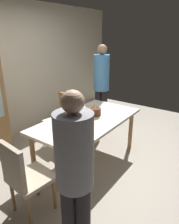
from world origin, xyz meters
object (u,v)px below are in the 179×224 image
Objects in this scene: dining_table at (88,124)px; birthday_cake at (95,112)px; plate_far_side at (73,117)px; person_celebrant at (75,171)px; person_guest at (101,83)px; chair_spindle_back at (60,121)px; plate_near_celebrant at (79,134)px; chair_upholstered at (24,176)px.

birthday_cake is (0.17, -0.02, 0.14)m from dining_table.
plate_far_side is 0.14× the size of person_celebrant.
dining_table is 1.00× the size of person_guest.
plate_far_side is at bearing -116.48° from chair_spindle_back.
person_guest is at bearing -14.00° from chair_spindle_back.
person_guest is (1.72, 0.75, 0.27)m from plate_near_celebrant.
person_celebrant is (-1.49, -1.60, 0.46)m from chair_spindle_back.
person_guest is (1.23, 0.53, 0.36)m from dining_table.
person_celebrant is at bearing -143.32° from plate_near_celebrant.
person_celebrant is 2.86m from person_guest.
chair_upholstered reaches higher than birthday_cake.
plate_near_celebrant is at bearing -163.96° from birthday_cake.
chair_spindle_back reaches higher than dining_table.
birthday_cake is 1.48m from chair_upholstered.
person_guest is at bearing 13.70° from plate_far_side.
plate_far_side is at bearing 40.36° from person_celebrant.
plate_far_side is 0.23× the size of chair_upholstered.
person_guest reaches higher than dining_table.
plate_near_celebrant is 0.23× the size of chair_spindle_back.
person_guest reaches higher than plate_near_celebrant.
chair_spindle_back is 0.53× the size of person_guest.
dining_table is 0.22m from birthday_cake.
person_celebrant is (-0.01, -0.73, 0.38)m from chair_upholstered.
birthday_cake is at bearing 2.17° from chair_upholstered.
plate_near_celebrant is 1.01m from person_celebrant.
birthday_cake is 1.27× the size of plate_near_celebrant.
plate_near_celebrant is at bearing -156.61° from dining_table.
dining_table is at bearing 23.39° from plate_near_celebrant.
plate_near_celebrant and plate_far_side have the same top height.
chair_upholstered is at bearing -166.31° from plate_far_side.
birthday_cake is at bearing 28.24° from person_celebrant.
plate_near_celebrant is (-0.49, -0.21, 0.09)m from dining_table.
birthday_cake is 0.16× the size of person_guest.
person_guest is at bearing 23.51° from plate_near_celebrant.
dining_table is 1.38m from person_guest.
person_celebrant is (-1.29, -0.81, 0.25)m from dining_table.
person_guest reaches higher than chair_upholstered.
plate_far_side is (-0.26, 0.24, -0.05)m from birthday_cake.
person_celebrant reaches higher than birthday_cake.
chair_spindle_back is 2.23m from person_celebrant.
birthday_cake reaches higher than plate_far_side.
person_celebrant is at bearing -151.93° from person_guest.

